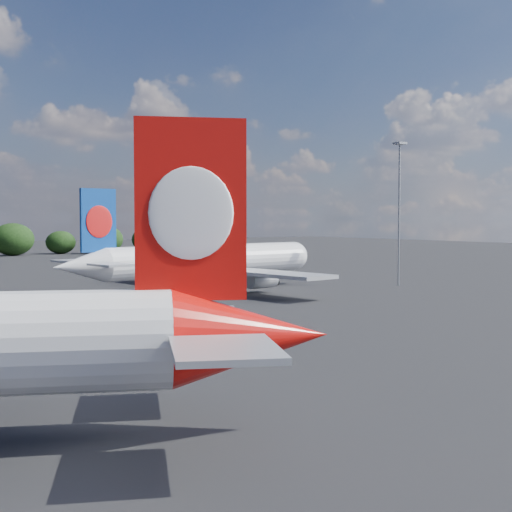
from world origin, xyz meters
TOP-DOWN VIEW (x-y plane):
  - china_southern_airliner at (39.61, 62.61)m, footprint 43.60×41.59m
  - floodlight_mast_near at (69.53, 53.67)m, footprint 1.60×1.60m

SIDE VIEW (x-z plane):
  - china_southern_airliner at x=39.61m, z-range -2.78..11.45m
  - floodlight_mast_near at x=69.53m, z-range 3.27..25.43m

